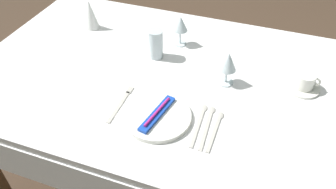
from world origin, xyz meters
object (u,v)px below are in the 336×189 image
dinner_plate (157,117)px  wine_glass_centre (228,63)px  spoon_dessert (208,122)px  napkin_folded (91,15)px  wine_glass_left (181,25)px  drink_tumbler (156,46)px  fork_outer (121,102)px  toothbrush_package (157,113)px  spoon_soup (200,120)px  spoon_tea (216,126)px  coffee_cup_left (305,81)px

dinner_plate → wine_glass_centre: wine_glass_centre is taller
spoon_dessert → napkin_folded: bearing=148.2°
wine_glass_left → drink_tumbler: wine_glass_left is taller
dinner_plate → fork_outer: (-0.17, 0.03, -0.01)m
toothbrush_package → wine_glass_left: bearing=98.6°
toothbrush_package → spoon_soup: (0.15, 0.04, -0.02)m
toothbrush_package → spoon_tea: size_ratio=1.02×
coffee_cup_left → wine_glass_left: wine_glass_left is taller
drink_tumbler → spoon_soup: bearing=-47.3°
coffee_cup_left → drink_tumbler: bearing=179.3°
drink_tumbler → napkin_folded: napkin_folded is taller
wine_glass_centre → spoon_soup: bearing=-99.5°
fork_outer → coffee_cup_left: 0.75m
wine_glass_left → napkin_folded: 0.48m
wine_glass_centre → coffee_cup_left: bearing=13.1°
spoon_soup → wine_glass_centre: 0.27m
toothbrush_package → spoon_tea: toothbrush_package is taller
drink_tumbler → wine_glass_left: bearing=62.3°
toothbrush_package → wine_glass_left: (-0.08, 0.51, 0.08)m
dinner_plate → spoon_soup: 0.16m
wine_glass_left → drink_tumbler: bearing=-117.7°
dinner_plate → drink_tumbler: bearing=111.9°
toothbrush_package → wine_glass_centre: wine_glass_centre is taller
dinner_plate → spoon_soup: dinner_plate is taller
coffee_cup_left → wine_glass_centre: 0.33m
fork_outer → dinner_plate: bearing=-10.7°
spoon_dessert → wine_glass_centre: (0.01, 0.25, 0.10)m
fork_outer → spoon_dessert: (0.35, 0.01, -0.00)m
dinner_plate → toothbrush_package: (0.00, 0.00, 0.02)m
fork_outer → drink_tumbler: drink_tumbler is taller
toothbrush_package → napkin_folded: 0.76m
dinner_plate → spoon_dessert: dinner_plate is taller
spoon_tea → drink_tumbler: bearing=137.3°
spoon_tea → napkin_folded: (-0.78, 0.47, 0.07)m
napkin_folded → drink_tumbler: bearing=-17.8°
spoon_soup → coffee_cup_left: bearing=42.5°
toothbrush_package → coffee_cup_left: coffee_cup_left is taller
wine_glass_centre → drink_tumbler: (-0.35, 0.08, -0.04)m
wine_glass_centre → napkin_folded: bearing=164.4°
dinner_plate → drink_tumbler: size_ratio=1.88×
coffee_cup_left → napkin_folded: size_ratio=0.68×
spoon_tea → wine_glass_centre: bearing=95.2°
dinner_plate → wine_glass_left: bearing=98.6°
coffee_cup_left → spoon_dessert: bearing=-134.8°
spoon_dessert → napkin_folded: napkin_folded is taller
fork_outer → wine_glass_left: wine_glass_left is taller
wine_glass_left → dinner_plate: bearing=-81.4°
spoon_dessert → coffee_cup_left: size_ratio=2.22×
dinner_plate → toothbrush_package: size_ratio=1.21×
spoon_soup → drink_tumbler: drink_tumbler is taller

